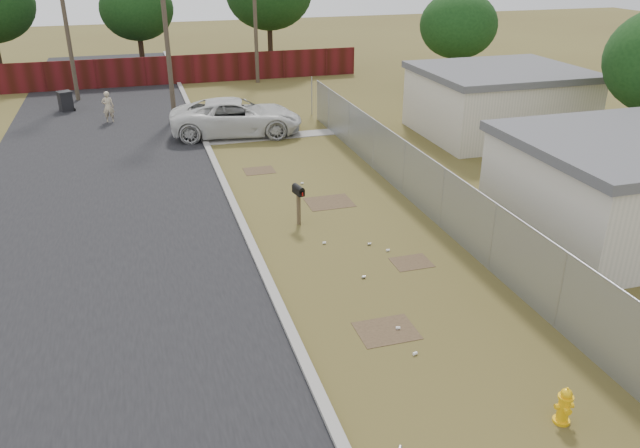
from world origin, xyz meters
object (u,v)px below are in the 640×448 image
object	(u,v)px
mailbox	(298,194)
pedestrian	(108,107)
trash_bin	(65,101)
pickup_truck	(237,117)
fire_hydrant	(564,406)

from	to	relation	value
mailbox	pedestrian	size ratio (longest dim) A/B	0.85
trash_bin	pickup_truck	bearing A→B (deg)	-41.53
fire_hydrant	pedestrian	size ratio (longest dim) A/B	0.51
mailbox	fire_hydrant	bearing A→B (deg)	-76.62
mailbox	pedestrian	distance (m)	16.10
pickup_truck	trash_bin	distance (m)	10.84
pickup_truck	pedestrian	size ratio (longest dim) A/B	3.88
fire_hydrant	trash_bin	world-z (taller)	trash_bin
mailbox	trash_bin	size ratio (longest dim) A/B	1.26
fire_hydrant	trash_bin	xyz separation A→B (m)	(-10.71, 28.37, 0.17)
fire_hydrant	pedestrian	bearing A→B (deg)	108.47
pedestrian	trash_bin	size ratio (longest dim) A/B	1.48
trash_bin	pedestrian	bearing A→B (deg)	-53.89
pedestrian	mailbox	bearing A→B (deg)	115.93
fire_hydrant	pedestrian	world-z (taller)	pedestrian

